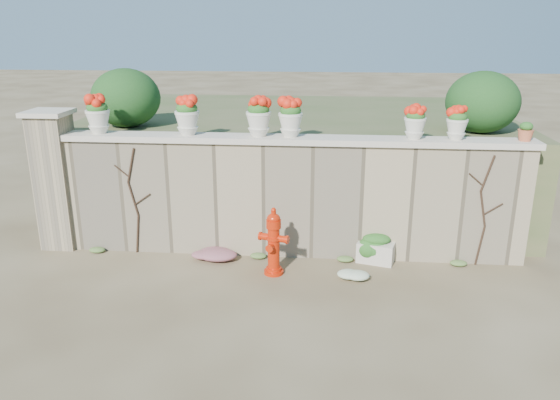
# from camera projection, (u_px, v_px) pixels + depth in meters

# --- Properties ---
(ground) EXTENTS (80.00, 80.00, 0.00)m
(ground) POSITION_uv_depth(u_px,v_px,m) (279.00, 301.00, 8.03)
(ground) COLOR #4E3F27
(ground) RESTS_ON ground
(stone_wall) EXTENTS (8.00, 0.40, 2.00)m
(stone_wall) POSITION_uv_depth(u_px,v_px,m) (289.00, 199.00, 9.42)
(stone_wall) COLOR gray
(stone_wall) RESTS_ON ground
(wall_cap) EXTENTS (8.10, 0.52, 0.10)m
(wall_cap) POSITION_uv_depth(u_px,v_px,m) (289.00, 140.00, 9.10)
(wall_cap) COLOR beige
(wall_cap) RESTS_ON stone_wall
(gate_pillar) EXTENTS (0.72, 0.72, 2.48)m
(gate_pillar) POSITION_uv_depth(u_px,v_px,m) (56.00, 179.00, 9.70)
(gate_pillar) COLOR gray
(gate_pillar) RESTS_ON ground
(raised_fill) EXTENTS (9.00, 6.00, 2.00)m
(raised_fill) POSITION_uv_depth(u_px,v_px,m) (299.00, 157.00, 12.45)
(raised_fill) COLOR #384C23
(raised_fill) RESTS_ON ground
(back_shrub_left) EXTENTS (1.30, 1.30, 1.10)m
(back_shrub_left) POSITION_uv_depth(u_px,v_px,m) (126.00, 98.00, 10.35)
(back_shrub_left) COLOR #143814
(back_shrub_left) RESTS_ON raised_fill
(back_shrub_right) EXTENTS (1.30, 1.30, 1.10)m
(back_shrub_right) POSITION_uv_depth(u_px,v_px,m) (483.00, 102.00, 9.79)
(back_shrub_right) COLOR #143814
(back_shrub_right) RESTS_ON raised_fill
(vine_left) EXTENTS (0.60, 0.04, 1.91)m
(vine_left) POSITION_uv_depth(u_px,v_px,m) (134.00, 199.00, 9.44)
(vine_left) COLOR black
(vine_left) RESTS_ON ground
(vine_right) EXTENTS (0.60, 0.04, 1.91)m
(vine_right) POSITION_uv_depth(u_px,v_px,m) (484.00, 209.00, 8.94)
(vine_right) COLOR black
(vine_right) RESTS_ON ground
(fire_hydrant) EXTENTS (0.49, 0.35, 1.12)m
(fire_hydrant) POSITION_uv_depth(u_px,v_px,m) (274.00, 241.00, 8.75)
(fire_hydrant) COLOR #BA1F07
(fire_hydrant) RESTS_ON ground
(planter_box) EXTENTS (0.68, 0.51, 0.51)m
(planter_box) POSITION_uv_depth(u_px,v_px,m) (376.00, 249.00, 9.29)
(planter_box) COLOR beige
(planter_box) RESTS_ON ground
(green_shrub) EXTENTS (0.57, 0.51, 0.54)m
(green_shrub) POSITION_uv_depth(u_px,v_px,m) (374.00, 247.00, 9.28)
(green_shrub) COLOR #1E5119
(green_shrub) RESTS_ON ground
(magenta_clump) EXTENTS (0.87, 0.58, 0.23)m
(magenta_clump) POSITION_uv_depth(u_px,v_px,m) (209.00, 253.00, 9.42)
(magenta_clump) COLOR #BB2573
(magenta_clump) RESTS_ON ground
(white_flowers) EXTENTS (0.56, 0.45, 0.20)m
(white_flowers) POSITION_uv_depth(u_px,v_px,m) (353.00, 274.00, 8.67)
(white_flowers) COLOR white
(white_flowers) RESTS_ON ground
(urn_pot_0) EXTENTS (0.41, 0.41, 0.64)m
(urn_pot_0) POSITION_uv_depth(u_px,v_px,m) (98.00, 115.00, 9.26)
(urn_pot_0) COLOR beige
(urn_pot_0) RESTS_ON wall_cap
(urn_pot_1) EXTENTS (0.41, 0.41, 0.65)m
(urn_pot_1) POSITION_uv_depth(u_px,v_px,m) (187.00, 116.00, 9.13)
(urn_pot_1) COLOR beige
(urn_pot_1) RESTS_ON wall_cap
(urn_pot_2) EXTENTS (0.42, 0.42, 0.65)m
(urn_pot_2) POSITION_uv_depth(u_px,v_px,m) (259.00, 117.00, 9.03)
(urn_pot_2) COLOR beige
(urn_pot_2) RESTS_ON wall_cap
(urn_pot_3) EXTENTS (0.40, 0.40, 0.63)m
(urn_pot_3) POSITION_uv_depth(u_px,v_px,m) (291.00, 118.00, 8.98)
(urn_pot_3) COLOR beige
(urn_pot_3) RESTS_ON wall_cap
(urn_pot_4) EXTENTS (0.36, 0.36, 0.56)m
(urn_pot_4) POSITION_uv_depth(u_px,v_px,m) (415.00, 122.00, 8.82)
(urn_pot_4) COLOR beige
(urn_pot_4) RESTS_ON wall_cap
(urn_pot_5) EXTENTS (0.34, 0.34, 0.54)m
(urn_pot_5) POSITION_uv_depth(u_px,v_px,m) (457.00, 123.00, 8.77)
(urn_pot_5) COLOR beige
(urn_pot_5) RESTS_ON wall_cap
(terracotta_pot) EXTENTS (0.25, 0.25, 0.29)m
(terracotta_pot) POSITION_uv_depth(u_px,v_px,m) (526.00, 132.00, 8.72)
(terracotta_pot) COLOR #B55937
(terracotta_pot) RESTS_ON wall_cap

